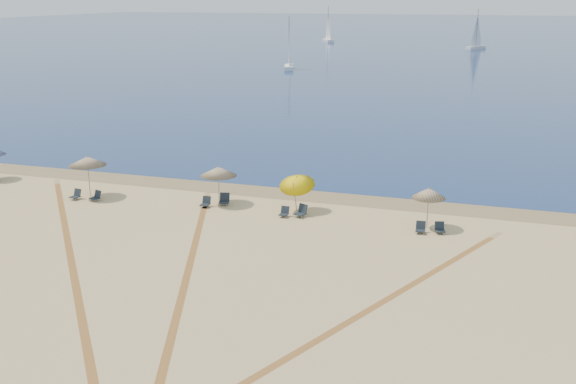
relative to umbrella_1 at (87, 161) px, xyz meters
The scene contains 18 objects.
ocean 205.89m from the umbrella_1, 86.38° to the left, with size 500.00×500.00×0.00m, color #0C2151.
wet_sand 13.94m from the umbrella_1, 18.94° to the left, with size 500.00×500.00×0.00m, color olive.
umbrella_1 is the anchor object (origin of this frame).
umbrella_2 8.46m from the umbrella_1, ahead, with size 2.24×2.24×2.36m.
umbrella_3 13.39m from the umbrella_1, ahead, with size 2.11×2.16×2.46m.
umbrella_4 21.02m from the umbrella_1, ahead, with size 1.85×1.85×2.31m.
chair_2 2.22m from the umbrella_1, 119.81° to the right, with size 0.63×0.71×0.63m.
chair_3 2.32m from the umbrella_1, 38.71° to the right, with size 0.70×0.76×0.63m.
chair_4 8.16m from the umbrella_1, ahead, with size 0.52×0.61×0.63m.
chair_5 9.07m from the umbrella_1, ahead, with size 0.73×0.80×0.71m.
chair_6 13.14m from the umbrella_1, ahead, with size 0.52×0.60×0.59m.
chair_7 14.04m from the umbrella_1, ahead, with size 0.81×0.86×0.71m.
chair_8 20.89m from the umbrella_1, ahead, with size 0.55×0.63×0.62m.
chair_9 21.87m from the umbrella_1, ahead, with size 0.65×0.70×0.60m.
sailboat_0 131.23m from the umbrella_1, 82.32° to the left, with size 4.45×6.00×9.05m.
sailboat_1 145.75m from the umbrella_1, 98.44° to the left, with size 4.52×6.16×9.27m.
sailboat_3 76.52m from the umbrella_1, 98.03° to the left, with size 3.11×6.03×8.71m.
tire_tracks 15.90m from the umbrella_1, 41.78° to the right, with size 53.17×42.85×0.00m.
Camera 1 is at (11.34, -15.70, 12.30)m, focal length 42.12 mm.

